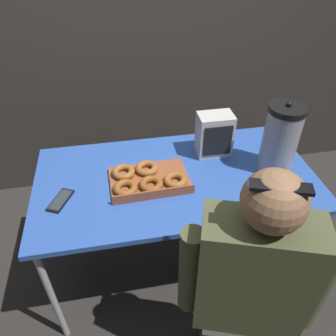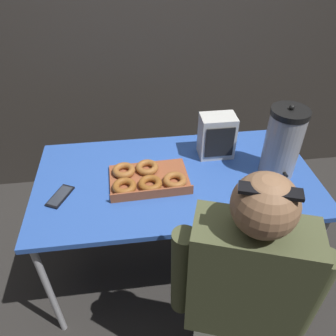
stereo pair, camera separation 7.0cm
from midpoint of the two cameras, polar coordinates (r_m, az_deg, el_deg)
The scene contains 8 objects.
ground_plane at distance 2.23m, azimuth 2.04°, elevation -16.48°, with size 12.00×12.00×0.00m, color #2D2B28.
back_wall at distance 2.36m, azimuth -1.47°, elevation 24.42°, with size 6.00×0.11×2.48m.
folding_table at distance 1.70m, azimuth 2.57°, elevation -2.76°, with size 1.42×0.75×0.75m.
donut_box at distance 1.62m, azimuth -2.54°, elevation -1.87°, with size 0.40×0.28×0.05m.
coffee_urn at distance 1.70m, azimuth 20.47°, elevation 4.15°, with size 0.18×0.20×0.38m.
cell_phone at distance 1.62m, azimuth -17.09°, elevation -4.75°, with size 0.13×0.17×0.01m.
space_heater at distance 1.78m, azimuth 9.62°, elevation 5.47°, with size 0.18×0.13×0.24m.
person_seated at distance 1.45m, azimuth 13.88°, elevation -21.71°, with size 0.54×0.32×1.24m.
Camera 2 is at (-0.20, -1.26, 1.82)m, focal length 35.00 mm.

